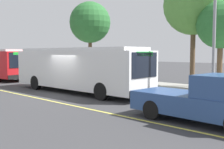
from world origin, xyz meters
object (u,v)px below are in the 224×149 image
object	(u,v)px
waiting_bench	(122,77)
route_sign_post	(131,63)
transit_bus_main	(78,68)
pickup_truck	(207,101)

from	to	relation	value
waiting_bench	route_sign_post	size ratio (longest dim) A/B	0.57
waiting_bench	route_sign_post	distance (m)	3.89
transit_bus_main	pickup_truck	size ratio (longest dim) A/B	2.03
transit_bus_main	waiting_bench	world-z (taller)	transit_bus_main
transit_bus_main	waiting_bench	bearing A→B (deg)	97.69
waiting_bench	route_sign_post	xyz separation A→B (m)	(2.90, -2.23, 1.32)
transit_bus_main	pickup_truck	bearing A→B (deg)	-11.10
transit_bus_main	pickup_truck	xyz separation A→B (m)	(9.97, -1.96, -0.76)
pickup_truck	route_sign_post	xyz separation A→B (m)	(-7.76, 4.82, 1.10)
waiting_bench	route_sign_post	world-z (taller)	route_sign_post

